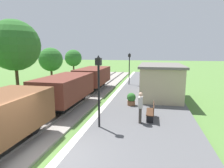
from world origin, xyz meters
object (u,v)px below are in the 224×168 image
object	(u,v)px
bench_down_platform	(152,82)
person_waiting	(140,106)
lamp_post_far	(129,63)
tree_field_distant	(73,58)
station_hut	(160,81)
tree_field_left	(51,60)
bench_near_hut	(151,111)
lamp_post_near	(99,78)
freight_train	(65,90)
tree_trackside_far	(14,45)
potted_planter	(131,99)

from	to	relation	value
bench_down_platform	person_waiting	xyz separation A→B (m)	(-0.60, -11.58, 0.46)
lamp_post_far	tree_field_distant	xyz separation A→B (m)	(-10.99, 9.38, 0.12)
station_hut	tree_field_left	size ratio (longest dim) A/B	1.26
bench_near_hut	station_hut	bearing A→B (deg)	83.21
tree_field_distant	lamp_post_far	bearing A→B (deg)	-40.50
bench_near_hut	tree_field_distant	size ratio (longest dim) A/B	0.34
bench_near_hut	lamp_post_far	bearing A→B (deg)	103.16
bench_near_hut	lamp_post_near	size ratio (longest dim) A/B	0.41
bench_down_platform	lamp_post_near	bearing A→B (deg)	-101.89
freight_train	tree_field_distant	distance (m)	20.54
freight_train	station_hut	world-z (taller)	station_hut
tree_trackside_far	tree_field_distant	bearing A→B (deg)	95.71
lamp_post_far	lamp_post_near	bearing A→B (deg)	-90.00
freight_train	station_hut	bearing A→B (deg)	31.31
station_hut	potted_planter	distance (m)	3.92
bench_down_platform	lamp_post_far	world-z (taller)	lamp_post_far
freight_train	potted_planter	bearing A→B (deg)	11.82
lamp_post_far	tree_trackside_far	distance (m)	11.91
person_waiting	potted_planter	xyz separation A→B (m)	(-0.84, 3.31, -0.46)
freight_train	tree_field_distant	world-z (taller)	tree_field_distant
station_hut	tree_field_distant	xyz separation A→B (m)	(-14.32, 14.91, 1.27)
bench_down_platform	tree_field_left	distance (m)	13.60
station_hut	tree_trackside_far	xyz separation A→B (m)	(-12.67, -1.65, 2.97)
tree_trackside_far	lamp_post_far	bearing A→B (deg)	37.58
freight_train	lamp_post_near	distance (m)	5.01
bench_near_hut	potted_planter	size ratio (longest dim) A/B	1.64
tree_field_left	tree_field_distant	size ratio (longest dim) A/B	1.04
bench_down_platform	lamp_post_near	world-z (taller)	lamp_post_near
bench_near_hut	potted_planter	distance (m)	3.00
bench_down_platform	lamp_post_far	xyz separation A→B (m)	(-2.65, 0.42, 2.08)
lamp_post_near	tree_field_distant	xyz separation A→B (m)	(-10.99, 22.38, 0.12)
station_hut	tree_trackside_far	world-z (taller)	tree_trackside_far
lamp_post_near	person_waiting	bearing A→B (deg)	25.93
station_hut	lamp_post_near	size ratio (longest dim) A/B	1.57
lamp_post_near	tree_field_left	bearing A→B (deg)	126.92
bench_down_platform	person_waiting	world-z (taller)	person_waiting
tree_field_left	tree_field_distant	xyz separation A→B (m)	(-0.32, 8.19, -0.09)
freight_train	person_waiting	world-z (taller)	freight_train
person_waiting	tree_field_distant	bearing A→B (deg)	-58.64
bench_near_hut	potted_planter	bearing A→B (deg)	118.69
tree_field_left	tree_trackside_far	bearing A→B (deg)	-80.96
station_hut	person_waiting	world-z (taller)	station_hut
freight_train	bench_near_hut	bearing A→B (deg)	-15.19
bench_down_platform	tree_trackside_far	distance (m)	14.30
freight_train	lamp_post_far	bearing A→B (deg)	70.29
person_waiting	lamp_post_far	world-z (taller)	lamp_post_far
tree_field_left	freight_train	bearing A→B (deg)	-56.45
lamp_post_far	potted_planter	bearing A→B (deg)	-82.11
lamp_post_near	bench_down_platform	bearing A→B (deg)	78.11
freight_train	potted_planter	world-z (taller)	freight_train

